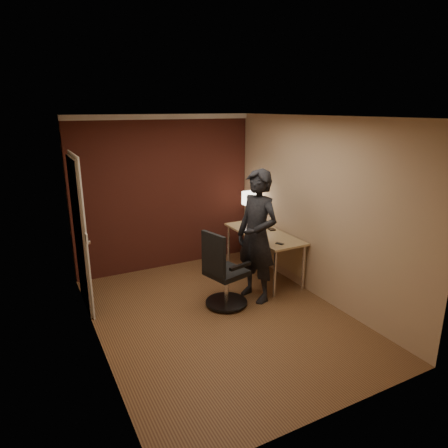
{
  "coord_description": "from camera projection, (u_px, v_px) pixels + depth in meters",
  "views": [
    {
      "loc": [
        -2.1,
        -4.14,
        2.6
      ],
      "look_at": [
        0.35,
        0.55,
        1.05
      ],
      "focal_mm": 32.0,
      "sensor_mm": 36.0,
      "label": 1
    }
  ],
  "objects": [
    {
      "name": "person",
      "position": [
        257.0,
        236.0,
        5.42
      ],
      "size": [
        0.59,
        0.75,
        1.83
      ],
      "primitive_type": "imported",
      "rotation": [
        0.0,
        0.0,
        -1.33
      ],
      "color": "black",
      "rests_on": "ground"
    },
    {
      "name": "office_chair",
      "position": [
        223.0,
        275.0,
        5.29
      ],
      "size": [
        0.58,
        0.65,
        1.05
      ],
      "color": "black",
      "rests_on": "ground"
    },
    {
      "name": "desk_lamp",
      "position": [
        251.0,
        199.0,
        6.58
      ],
      "size": [
        0.22,
        0.22,
        0.54
      ],
      "color": "silver",
      "rests_on": "desk"
    },
    {
      "name": "wallet",
      "position": [
        272.0,
        229.0,
        6.32
      ],
      "size": [
        0.11,
        0.13,
        0.02
      ],
      "primitive_type": "cube",
      "rotation": [
        0.0,
        0.0,
        -0.2
      ],
      "color": "black",
      "rests_on": "desk"
    },
    {
      "name": "phone",
      "position": [
        280.0,
        244.0,
        5.68
      ],
      "size": [
        0.1,
        0.13,
        0.01
      ],
      "primitive_type": "cube",
      "rotation": [
        0.0,
        0.0,
        0.43
      ],
      "color": "black",
      "rests_on": "desk"
    },
    {
      "name": "mouse",
      "position": [
        261.0,
        235.0,
        6.01
      ],
      "size": [
        0.09,
        0.12,
        0.03
      ],
      "primitive_type": "cube",
      "rotation": [
        0.0,
        0.0,
        -0.37
      ],
      "color": "black",
      "rests_on": "desk"
    },
    {
      "name": "room",
      "position": [
        157.0,
        193.0,
        5.99
      ],
      "size": [
        4.0,
        4.0,
        4.0
      ],
      "color": "brown",
      "rests_on": "ground"
    },
    {
      "name": "desk",
      "position": [
        267.0,
        240.0,
        6.26
      ],
      "size": [
        0.6,
        1.5,
        0.73
      ],
      "color": "tan",
      "rests_on": "ground"
    },
    {
      "name": "laptop",
      "position": [
        256.0,
        226.0,
        6.32
      ],
      "size": [
        0.42,
        0.41,
        0.23
      ],
      "color": "silver",
      "rests_on": "desk"
    }
  ]
}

